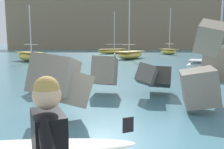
{
  "coord_description": "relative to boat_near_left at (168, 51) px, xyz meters",
  "views": [
    {
      "loc": [
        -0.06,
        -5.59,
        2.26
      ],
      "look_at": [
        -0.3,
        0.5,
        1.4
      ],
      "focal_mm": 37.31,
      "sensor_mm": 36.0,
      "label": 1
    }
  ],
  "objects": [
    {
      "name": "boat_near_left",
      "position": [
        0.0,
        0.0,
        0.0
      ],
      "size": [
        3.19,
        4.64,
        8.01
      ],
      "color": "#EAC64C",
      "rests_on": "ground"
    },
    {
      "name": "mooring_buoy_inner",
      "position": [
        -9.39,
        -5.8,
        -0.35
      ],
      "size": [
        0.44,
        0.44,
        0.44
      ],
      "color": "silver",
      "rests_on": "ground"
    },
    {
      "name": "boat_far_centre",
      "position": [
        -18.99,
        -15.3,
        0.02
      ],
      "size": [
        4.58,
        4.07,
        6.32
      ],
      "color": "#EAC64C",
      "rests_on": "ground"
    },
    {
      "name": "mooring_buoy_middle",
      "position": [
        -16.98,
        -19.94,
        -0.35
      ],
      "size": [
        0.44,
        0.44,
        0.44
      ],
      "color": "#E54C1E",
      "rests_on": "ground"
    },
    {
      "name": "headland_bluff",
      "position": [
        2.33,
        47.14,
        7.61
      ],
      "size": [
        90.91,
        42.52,
        16.32
      ],
      "color": "#847056",
      "rests_on": "ground"
    },
    {
      "name": "boat_far_right",
      "position": [
        -10.04,
        1.47,
        -0.05
      ],
      "size": [
        5.88,
        4.54,
        7.73
      ],
      "color": "#EAC64C",
      "rests_on": "ground"
    },
    {
      "name": "mooring_buoy_outer",
      "position": [
        -0.13,
        -21.47,
        -0.35
      ],
      "size": [
        0.44,
        0.44,
        0.44
      ],
      "color": "yellow",
      "rests_on": "ground"
    },
    {
      "name": "ground_plane",
      "position": [
        -8.29,
        -36.39,
        -0.57
      ],
      "size": [
        400.0,
        400.0,
        0.0
      ],
      "primitive_type": "plane",
      "color": "#42707F"
    },
    {
      "name": "boat_mid_right",
      "position": [
        -7.14,
        -11.01,
        -0.0
      ],
      "size": [
        4.58,
        5.92,
        8.26
      ],
      "color": "#EAC64C",
      "rests_on": "ground"
    }
  ]
}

